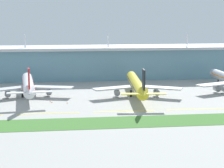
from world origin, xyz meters
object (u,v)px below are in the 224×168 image
airliner_near_middle (28,85)px  safety_cone_nose_front (67,103)px  airliner_center (137,85)px  safety_cone_left_wingtip (52,102)px  safety_cone_right_wingtip (50,101)px

airliner_near_middle → safety_cone_nose_front: (20.83, -19.02, -6.10)m
airliner_center → safety_cone_left_wingtip: airliner_center is taller
airliner_near_middle → safety_cone_nose_front: bearing=-42.4°
airliner_center → safety_cone_left_wingtip: bearing=-166.4°
airliner_near_middle → safety_cone_right_wingtip: size_ratio=88.01×
safety_cone_left_wingtip → safety_cone_right_wingtip: size_ratio=1.00×
airliner_center → airliner_near_middle: bearing=174.4°
airliner_center → safety_cone_right_wingtip: 47.63m
airliner_near_middle → safety_cone_right_wingtip: 20.29m
airliner_near_middle → safety_cone_right_wingtip: airliner_near_middle is taller
airliner_center → safety_cone_right_wingtip: airliner_center is taller
airliner_near_middle → safety_cone_left_wingtip: size_ratio=88.01×
airliner_near_middle → safety_cone_left_wingtip: 22.13m
airliner_center → safety_cone_nose_front: airliner_center is taller
airliner_center → safety_cone_nose_front: size_ratio=99.75×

